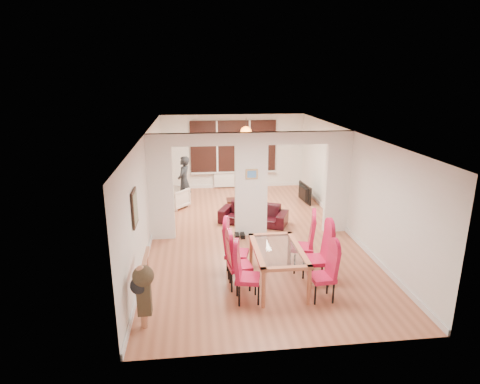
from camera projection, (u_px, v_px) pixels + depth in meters
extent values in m
cube|color=#AC6245|center=(251.00, 234.00, 10.25)|extent=(5.00, 9.00, 0.01)
cube|color=white|center=(251.00, 185.00, 9.88)|extent=(5.00, 0.18, 2.60)
cube|color=black|center=(233.00, 146.00, 14.06)|extent=(3.00, 0.08, 1.80)
cube|color=white|center=(234.00, 180.00, 14.36)|extent=(1.40, 0.08, 0.50)
sphere|color=orange|center=(246.00, 132.00, 12.82)|extent=(0.36, 0.36, 0.36)
cube|color=gray|center=(135.00, 208.00, 7.24)|extent=(0.04, 0.52, 0.67)
cube|color=#4C8CD8|center=(252.00, 174.00, 9.70)|extent=(0.30, 0.03, 0.25)
imported|color=black|center=(253.00, 214.00, 10.92)|extent=(1.96, 1.39, 0.53)
imported|color=beige|center=(175.00, 198.00, 12.18)|extent=(0.95, 0.95, 0.62)
imported|color=black|center=(184.00, 181.00, 12.25)|extent=(0.66, 0.53, 1.56)
imported|color=black|center=(302.00, 193.00, 12.78)|extent=(1.01, 0.23, 0.58)
cylinder|color=#143F19|center=(241.00, 196.00, 12.20)|extent=(0.08, 0.08, 0.30)
imported|color=black|center=(242.00, 197.00, 12.46)|extent=(0.20, 0.20, 0.05)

